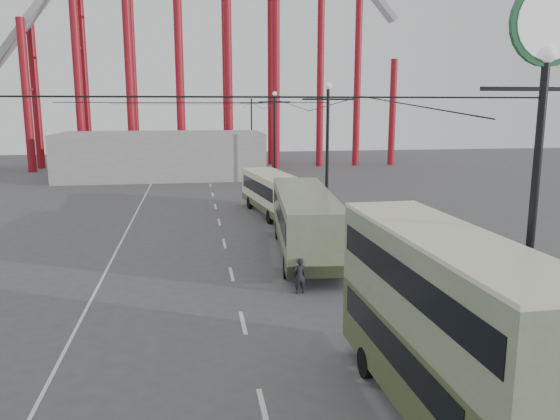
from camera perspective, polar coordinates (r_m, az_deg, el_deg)
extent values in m
plane|color=#48484A|center=(17.21, 0.85, -16.53)|extent=(160.00, 160.00, 0.00)
cube|color=silver|center=(35.00, -6.14, -2.28)|extent=(0.15, 82.00, 0.01)
cube|color=silver|center=(36.82, 3.78, -1.58)|extent=(0.12, 120.00, 0.01)
cube|color=silver|center=(36.19, -15.76, -2.19)|extent=(0.12, 120.00, 0.01)
cylinder|color=black|center=(15.00, 24.66, -3.32)|extent=(0.20, 0.20, 9.00)
cylinder|color=black|center=(16.49, 23.44, -17.80)|extent=(0.44, 0.44, 0.50)
cube|color=black|center=(14.61, 25.85, 11.31)|extent=(3.20, 0.10, 0.10)
sphere|color=white|center=(14.65, 26.12, 14.42)|extent=(0.44, 0.44, 0.44)
cylinder|color=#1B512B|center=(14.72, 26.35, 17.13)|extent=(2.00, 0.12, 2.00)
cylinder|color=white|center=(14.72, 26.35, 17.13)|extent=(1.70, 0.16, 1.70)
cylinder|color=black|center=(34.23, 4.94, 5.08)|extent=(0.20, 0.20, 9.00)
cylinder|color=black|center=(34.92, 4.83, -1.87)|extent=(0.44, 0.44, 0.50)
cube|color=black|center=(34.07, 5.05, 11.45)|extent=(3.20, 0.10, 0.10)
sphere|color=white|center=(34.09, 5.07, 12.80)|extent=(0.44, 0.44, 0.44)
cylinder|color=black|center=(55.77, -0.55, 7.33)|extent=(0.20, 0.20, 9.00)
cylinder|color=black|center=(56.19, -0.54, 3.00)|extent=(0.44, 0.44, 0.50)
cube|color=black|center=(55.67, -0.56, 11.24)|extent=(3.20, 0.10, 0.10)
sphere|color=white|center=(55.68, -0.56, 12.06)|extent=(0.44, 0.44, 0.44)
cylinder|color=black|center=(77.57, -2.98, 8.31)|extent=(0.20, 0.20, 9.00)
cylinder|color=black|center=(77.87, -2.95, 5.18)|extent=(0.44, 0.44, 0.50)
cube|color=black|center=(77.49, -3.01, 11.11)|extent=(3.20, 0.10, 0.10)
sphere|color=white|center=(77.50, -3.02, 11.71)|extent=(0.44, 0.44, 0.44)
cylinder|color=maroon|center=(72.68, -24.97, 10.71)|extent=(1.00, 1.00, 18.00)
cylinder|color=maroon|center=(76.55, -24.16, 10.73)|extent=(1.00, 1.00, 18.00)
cylinder|color=maroon|center=(71.53, -20.49, 14.66)|extent=(1.00, 1.00, 27.00)
cylinder|color=maroon|center=(75.45, -19.89, 14.47)|extent=(1.00, 1.00, 27.00)
cylinder|color=maroon|center=(71.15, -15.74, 18.61)|extent=(1.00, 1.00, 36.00)
cylinder|color=maroon|center=(75.10, -15.39, 18.19)|extent=(1.00, 1.00, 36.00)
cylinder|color=maroon|center=(73.32, 4.28, 16.36)|extent=(0.90, 0.90, 30.00)
cylinder|color=maroon|center=(74.34, 8.08, 13.12)|extent=(0.90, 0.90, 22.00)
cylinder|color=maroon|center=(75.89, 11.67, 9.93)|extent=(0.90, 0.90, 14.00)
cube|color=gray|center=(62.38, -12.17, 5.62)|extent=(22.00, 10.00, 5.00)
cube|color=#3D4726|center=(14.70, 16.42, -15.46)|extent=(2.47, 9.18, 2.01)
cube|color=black|center=(14.52, 16.51, -14.00)|extent=(2.47, 7.36, 0.82)
cube|color=#687757|center=(14.24, 16.67, -11.33)|extent=(2.49, 9.18, 0.27)
cube|color=#687757|center=(13.86, 16.93, -6.94)|extent=(2.47, 9.18, 2.01)
cube|color=black|center=(13.83, 16.95, -6.58)|extent=(2.50, 8.64, 0.78)
cube|color=beige|center=(13.58, 17.17, -2.67)|extent=(2.49, 9.18, 0.11)
cylinder|color=black|center=(16.89, 8.95, -15.49)|extent=(0.27, 0.92, 0.91)
cylinder|color=black|center=(17.63, 15.52, -14.59)|extent=(0.27, 0.92, 0.91)
cube|color=#687757|center=(29.13, 2.60, -1.04)|extent=(3.94, 12.27, 2.63)
cube|color=black|center=(29.04, 2.61, -0.20)|extent=(3.85, 10.97, 1.04)
cube|color=#3D4726|center=(29.36, 2.58, -3.03)|extent=(3.97, 12.28, 0.55)
cube|color=#687757|center=(28.87, 2.62, 1.68)|extent=(3.96, 12.28, 0.18)
cylinder|color=black|center=(32.64, -0.20, -2.20)|extent=(0.42, 1.12, 1.10)
cylinder|color=black|center=(32.86, 4.13, -2.14)|extent=(0.42, 1.12, 1.10)
cylinder|color=black|center=(25.66, 0.68, -5.84)|extent=(0.42, 1.12, 1.10)
cylinder|color=black|center=(25.94, 6.18, -5.72)|extent=(0.42, 1.12, 1.10)
cube|color=beige|center=(40.02, -0.76, 1.89)|extent=(3.67, 9.87, 2.31)
cube|color=black|center=(39.96, -0.76, 2.44)|extent=(3.56, 8.73, 0.92)
cube|color=#3D4726|center=(40.17, -0.76, 0.60)|extent=(3.70, 9.88, 0.48)
cube|color=beige|center=(39.84, -0.77, 3.64)|extent=(3.69, 9.88, 0.15)
cylinder|color=black|center=(42.33, -3.11, 0.72)|extent=(0.40, 0.99, 0.96)
cylinder|color=black|center=(42.89, -0.28, 0.87)|extent=(0.40, 0.99, 0.96)
cylinder|color=black|center=(37.20, -1.15, -0.68)|extent=(0.40, 0.99, 0.96)
cylinder|color=black|center=(37.83, 2.03, -0.49)|extent=(0.40, 0.99, 0.96)
imported|color=black|center=(23.43, 2.06, -6.89)|extent=(0.63, 0.47, 1.56)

